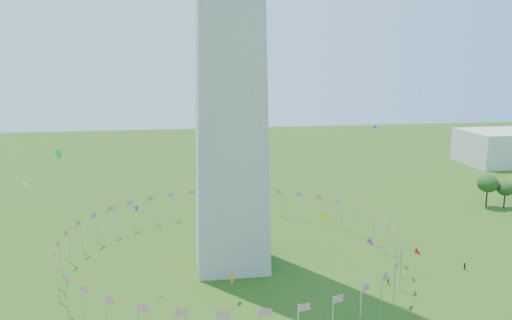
{
  "coord_description": "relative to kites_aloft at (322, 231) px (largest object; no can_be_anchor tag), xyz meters",
  "views": [
    {
      "loc": [
        -12.62,
        -64.81,
        49.49
      ],
      "look_at": [
        3.67,
        35.0,
        29.12
      ],
      "focal_mm": 35.0,
      "sensor_mm": 36.0,
      "label": 1
    }
  ],
  "objects": [
    {
      "name": "flag_ring",
      "position": [
        -14.55,
        27.2,
        -12.9
      ],
      "size": [
        80.24,
        80.24,
        9.0
      ],
      "color": "silver",
      "rests_on": "ground"
    },
    {
      "name": "kites_aloft",
      "position": [
        0.0,
        0.0,
        0.0
      ],
      "size": [
        122.34,
        82.59,
        35.03
      ],
      "color": "yellow",
      "rests_on": "ground"
    }
  ]
}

